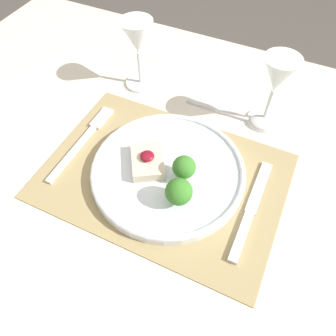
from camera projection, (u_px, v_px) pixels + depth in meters
The scene contains 9 objects.
ground_plane at pixel (166, 293), 1.22m from camera, with size 8.00×8.00×0.00m, color #4C4742.
dining_table at pixel (164, 203), 0.69m from camera, with size 1.32×0.95×0.75m.
placemat at pixel (164, 176), 0.61m from camera, with size 0.44×0.31×0.00m, color #9E895B.
dinner_plate at pixel (168, 171), 0.60m from camera, with size 0.29×0.29×0.07m.
fork at pixel (86, 137), 0.67m from camera, with size 0.02×0.21×0.01m.
knife at pixel (249, 215), 0.56m from camera, with size 0.02×0.21×0.01m.
spoon at pixel (252, 120), 0.69m from camera, with size 0.20×0.04×0.02m.
wine_glass_near at pixel (277, 79), 0.61m from camera, with size 0.07×0.07×0.16m.
wine_glass_far at pixel (138, 41), 0.69m from camera, with size 0.07×0.07×0.16m.
Camera 1 is at (0.16, -0.32, 1.26)m, focal length 35.00 mm.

